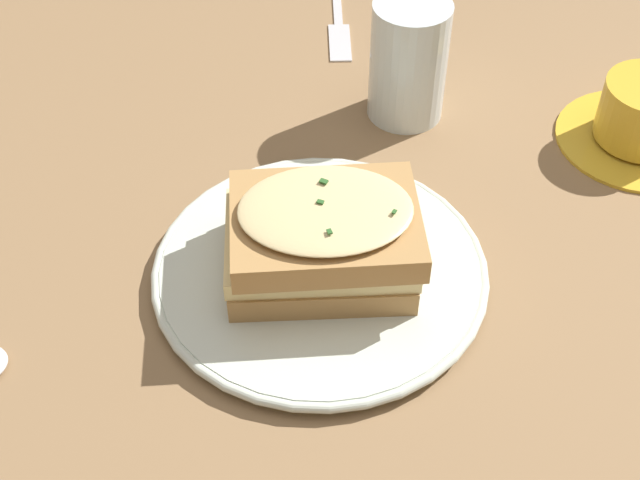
{
  "coord_description": "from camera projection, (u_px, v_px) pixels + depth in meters",
  "views": [
    {
      "loc": [
        -0.34,
        0.26,
        0.52
      ],
      "look_at": [
        0.03,
        -0.01,
        0.04
      ],
      "focal_mm": 50.0,
      "sensor_mm": 36.0,
      "label": 1
    }
  ],
  "objects": [
    {
      "name": "sandwich",
      "position": [
        322.0,
        237.0,
        0.66
      ],
      "size": [
        0.17,
        0.17,
        0.07
      ],
      "rotation": [
        0.0,
        0.0,
        4.12
      ],
      "color": "#B2844C",
      "rests_on": "dinner_plate"
    },
    {
      "name": "water_glass",
      "position": [
        408.0,
        61.0,
        0.8
      ],
      "size": [
        0.07,
        0.07,
        0.11
      ],
      "primitive_type": "cylinder",
      "color": "silver",
      "rests_on": "ground_plane"
    },
    {
      "name": "dinner_plate",
      "position": [
        320.0,
        271.0,
        0.69
      ],
      "size": [
        0.26,
        0.26,
        0.01
      ],
      "color": "silver",
      "rests_on": "ground_plane"
    },
    {
      "name": "ground_plane",
      "position": [
        329.0,
        309.0,
        0.67
      ],
      "size": [
        2.4,
        2.4,
        0.0
      ],
      "primitive_type": "plane",
      "color": "olive"
    },
    {
      "name": "fork",
      "position": [
        339.0,
        25.0,
        0.94
      ],
      "size": [
        0.15,
        0.11,
        0.0
      ],
      "rotation": [
        0.0,
        0.0,
        0.95
      ],
      "color": "silver",
      "rests_on": "ground_plane"
    }
  ]
}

